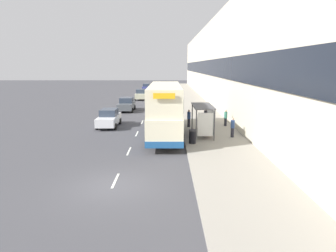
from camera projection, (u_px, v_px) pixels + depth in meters
ground_plane at (114, 186)px, 14.78m from camera, size 220.00×220.00×0.00m
pavement at (191, 99)px, 52.48m from camera, size 5.00×93.00×0.14m
terrace_facade at (215, 64)px, 51.25m from camera, size 3.10×93.00×12.41m
lane_mark_0 at (117, 180)px, 15.49m from camera, size 0.12×2.00×0.01m
lane_mark_1 at (130, 151)px, 20.83m from camera, size 0.12×2.00×0.01m
lane_mark_2 at (138, 134)px, 26.17m from camera, size 0.12×2.00×0.01m
lane_mark_3 at (144, 122)px, 31.51m from camera, size 0.12×2.00×0.01m
lane_mark_4 at (147, 114)px, 36.85m from camera, size 0.12×2.00×0.01m
lane_mark_5 at (150, 108)px, 42.18m from camera, size 0.12×2.00×0.01m
lane_mark_6 at (152, 103)px, 47.52m from camera, size 0.12×2.00×0.01m
bus_shelter at (207, 115)px, 24.51m from camera, size 1.60×4.20×2.48m
double_decker_bus_near at (166, 109)px, 24.96m from camera, size 2.85×11.51×4.30m
car_0 at (110, 118)px, 29.09m from camera, size 1.93×4.45×1.72m
car_1 at (142, 95)px, 52.21m from camera, size 1.91×3.96×1.84m
car_2 at (148, 87)px, 70.67m from camera, size 1.94×4.45×1.70m
car_3 at (128, 104)px, 39.25m from camera, size 2.06×4.51×1.76m
pedestrian_at_shelter at (190, 118)px, 28.22m from camera, size 0.33×0.33×1.64m
pedestrian_1 at (207, 117)px, 29.10m from camera, size 0.33×0.33×1.66m
pedestrian_2 at (234, 127)px, 24.16m from camera, size 0.32×0.32×1.60m
pedestrian_3 at (227, 118)px, 28.73m from camera, size 0.31×0.31×1.57m
litter_bin at (194, 136)px, 22.27m from camera, size 0.55×0.55×1.05m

